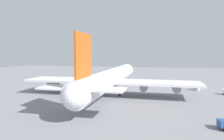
{
  "coord_description": "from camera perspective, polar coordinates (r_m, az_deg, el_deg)",
  "views": [
    {
      "loc": [
        -70.82,
        -17.11,
        14.81
      ],
      "look_at": [
        0.0,
        0.0,
        8.72
      ],
      "focal_mm": 32.24,
      "sensor_mm": 36.0,
      "label": 1
    }
  ],
  "objects": [
    {
      "name": "ground_plane",
      "position": [
        74.35,
        -0.0,
        -6.72
      ],
      "size": [
        287.96,
        287.96,
        0.0
      ],
      "primitive_type": "plane",
      "color": "gray"
    },
    {
      "name": "cargo_airplane",
      "position": [
        73.02,
        -0.07,
        -2.24
      ],
      "size": [
        71.99,
        60.53,
        19.39
      ],
      "color": "silver",
      "rests_on": "ground_plane"
    },
    {
      "name": "pushback_tractor",
      "position": [
        123.44,
        -8.7,
        -1.61
      ],
      "size": [
        4.51,
        3.95,
        2.42
      ],
      "color": "#333338",
      "rests_on": "ground_plane"
    },
    {
      "name": "cargo_container_fore",
      "position": [
        87.61,
        22.64,
        -4.79
      ],
      "size": [
        3.29,
        3.44,
        1.63
      ],
      "color": "#B7BCC6",
      "rests_on": "ground_plane"
    },
    {
      "name": "safety_cone_nose",
      "position": [
        105.83,
        3.45,
        -3.08
      ],
      "size": [
        0.52,
        0.52,
        0.74
      ],
      "primitive_type": "cone",
      "color": "orange",
      "rests_on": "ground_plane"
    }
  ]
}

